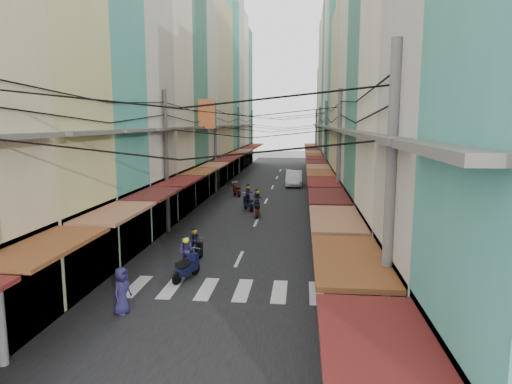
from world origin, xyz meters
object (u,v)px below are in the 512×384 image
Objects in this scene: white_car at (294,186)px; bicycle at (407,270)px; market_umbrella at (365,219)px; traffic_sign at (340,212)px.

white_car is 26.61m from bicycle.
traffic_sign reaches higher than market_umbrella.
traffic_sign is (-0.93, 1.77, -0.03)m from market_umbrella.
bicycle is (5.42, -26.05, 0.00)m from white_car.
market_umbrella is 0.83× the size of traffic_sign.
market_umbrella is (-1.79, 0.72, 2.07)m from bicycle.
market_umbrella is at bearing -62.27° from traffic_sign.
bicycle is 0.69× the size of market_umbrella.
white_car is 3.32× the size of bicycle.
market_umbrella is at bearing -82.17° from white_car.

